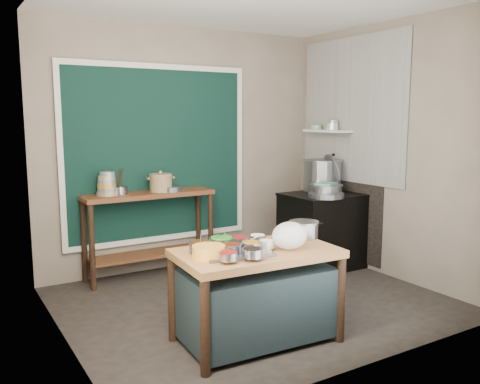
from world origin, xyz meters
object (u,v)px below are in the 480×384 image
stock_pot (322,175)px  yellow_basin (209,252)px  utensil_cup (121,191)px  back_counter (150,234)px  saucepan (304,229)px  stove_block (324,231)px  ceramic_crock (161,183)px  steamer (326,190)px  prep_table (256,296)px  condiment_tray (235,252)px

stock_pot → yellow_basin: bearing=-147.3°
utensil_cup → back_counter: bearing=0.8°
saucepan → yellow_basin: bearing=176.4°
stock_pot → utensil_cup: bearing=167.1°
stove_block → ceramic_crock: size_ratio=3.38×
back_counter → steamer: steamer is taller
utensil_cup → ceramic_crock: (0.45, -0.01, 0.05)m
steamer → prep_table: bearing=-145.4°
yellow_basin → stock_pot: (2.35, 1.51, 0.27)m
prep_table → stove_block: size_ratio=1.39×
prep_table → back_counter: size_ratio=0.86×
back_counter → stock_pot: size_ratio=2.99×
yellow_basin → steamer: bearing=29.4°
yellow_basin → utensil_cup: 2.06m
ceramic_crock → steamer: size_ratio=0.68×
back_counter → condiment_tray: bearing=-92.9°
back_counter → yellow_basin: 2.10m
saucepan → prep_table: bearing=-179.5°
stock_pot → steamer: 0.37m
condiment_tray → stock_pot: size_ratio=1.07×
steamer → back_counter: bearing=155.6°
back_counter → ceramic_crock: 0.58m
prep_table → ceramic_crock: ceramic_crock is taller
prep_table → condiment_tray: (-0.21, -0.02, 0.39)m
back_counter → utensil_cup: (-0.31, -0.00, 0.52)m
ceramic_crock → condiment_tray: bearing=-96.9°
saucepan → utensil_cup: 2.15m
yellow_basin → saucepan: size_ratio=0.93×
back_counter → saucepan: 2.05m
back_counter → condiment_tray: (-0.10, -2.05, 0.29)m
yellow_basin → condiment_tray: bearing=0.0°
back_counter → stock_pot: bearing=-15.0°
saucepan → ceramic_crock: bearing=93.5°
prep_table → stock_pot: bearing=41.2°
yellow_basin → utensil_cup: size_ratio=1.68×
utensil_cup → stock_pot: (2.33, -0.54, 0.08)m
condiment_tray → yellow_basin: 0.23m
stove_block → saucepan: bearing=-136.5°
back_counter → stove_block: size_ratio=1.61×
condiment_tray → ceramic_crock: size_ratio=1.94×
yellow_basin → prep_table: bearing=2.7°
back_counter → ceramic_crock: (0.14, -0.01, 0.56)m
ceramic_crock → stock_pot: stock_pot is taller
steamer → saucepan: bearing=-137.5°
stove_block → steamer: size_ratio=2.32×
condiment_tray → stock_pot: stock_pot is taller
stove_block → ceramic_crock: bearing=157.9°
back_counter → utensil_cup: 0.61m
utensil_cup → steamer: utensil_cup is taller
back_counter → ceramic_crock: bearing=-6.0°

